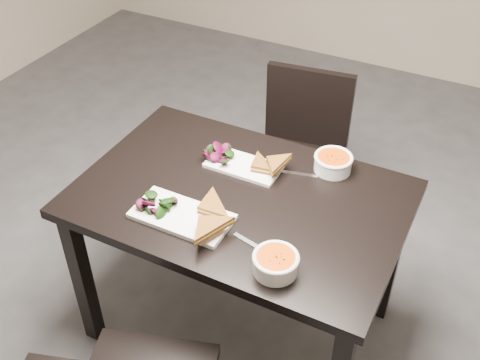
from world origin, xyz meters
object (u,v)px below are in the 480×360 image
Objects in this scene: chair_far at (300,147)px; plate_near at (182,216)px; soup_bowl_near at (276,262)px; soup_bowl_far at (333,162)px; table at (240,215)px; plate_far at (243,166)px.

chair_far is 2.42× the size of plate_near.
plate_near is 2.35× the size of soup_bowl_near.
chair_far is 1.10m from soup_bowl_near.
soup_bowl_far is (0.37, 0.50, 0.03)m from plate_near.
table is 0.26m from plate_near.
chair_far reaches higher than soup_bowl_near.
plate_near is 2.34× the size of soup_bowl_far.
table is 1.41× the size of chair_far.
soup_bowl_far is at bearing 24.47° from plate_far.
plate_far is at bearing -155.53° from soup_bowl_far.
soup_bowl_near and soup_bowl_far have the same top height.
plate_near is at bearing -126.73° from soup_bowl_far.
plate_far is (0.06, 0.36, -0.00)m from plate_near.
chair_far reaches higher than table.
plate_far is (-0.06, 0.15, 0.11)m from table.
chair_far is 5.69× the size of soup_bowl_near.
soup_bowl_far is (0.29, -0.44, 0.30)m from chair_far.
plate_far is at bearing 112.40° from table.
soup_bowl_far is at bearing -63.11° from chair_far.
chair_far is 2.95× the size of plate_far.
plate_far is at bearing 80.45° from plate_near.
chair_far is at bearing 88.09° from plate_far.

